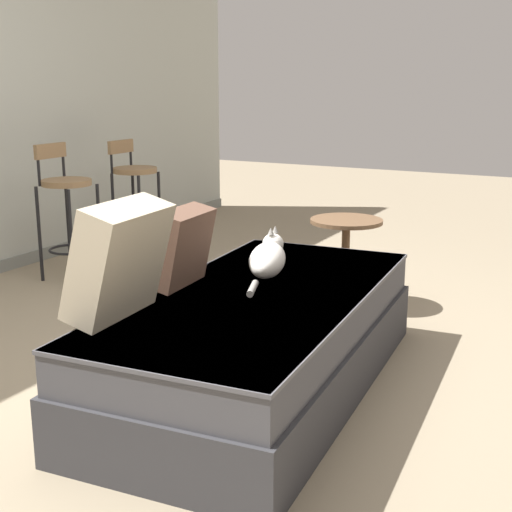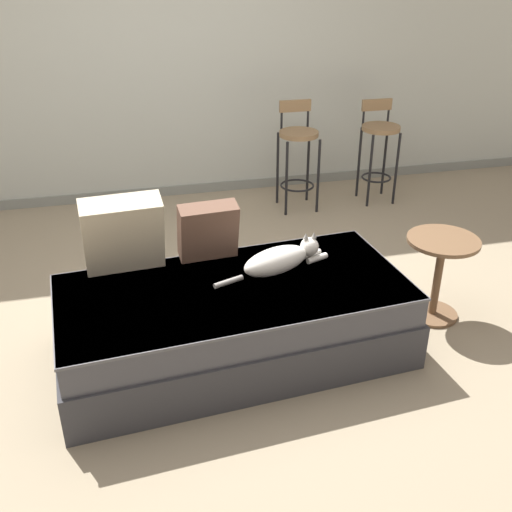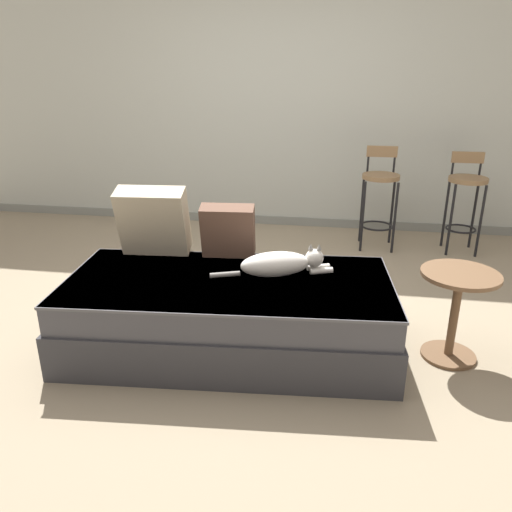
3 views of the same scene
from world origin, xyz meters
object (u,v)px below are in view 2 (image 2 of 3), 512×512
object	(u,v)px
cat	(280,259)
bar_stool_by_doorway	(379,140)
throw_pillow_middle	(208,231)
couch	(235,320)
throw_pillow_corner	(123,234)
side_table	(439,267)
bar_stool_near_window	(298,148)

from	to	relation	value
cat	bar_stool_by_doorway	distance (m)	2.43
throw_pillow_middle	couch	bearing A→B (deg)	-77.97
couch	throw_pillow_corner	bearing A→B (deg)	150.18
couch	bar_stool_by_doorway	size ratio (longest dim) A/B	2.22
couch	bar_stool_by_doorway	world-z (taller)	bar_stool_by_doorway
couch	side_table	bearing A→B (deg)	4.42
couch	throw_pillow_corner	xyz separation A→B (m)	(-0.56, 0.32, 0.46)
throw_pillow_corner	cat	size ratio (longest dim) A/B	0.65
throw_pillow_corner	cat	world-z (taller)	throw_pillow_corner
bar_stool_near_window	couch	bearing A→B (deg)	-116.11
throw_pillow_middle	bar_stool_by_doorway	size ratio (longest dim) A/B	0.40
throw_pillow_middle	cat	size ratio (longest dim) A/B	0.50
throw_pillow_middle	side_table	xyz separation A→B (m)	(1.40, -0.26, -0.28)
throw_pillow_corner	throw_pillow_middle	world-z (taller)	throw_pillow_corner
couch	side_table	size ratio (longest dim) A/B	3.68
bar_stool_by_doorway	cat	bearing A→B (deg)	-127.27
throw_pillow_corner	bar_stool_near_window	xyz separation A→B (m)	(1.56, 1.72, -0.14)
throw_pillow_corner	bar_stool_by_doorway	size ratio (longest dim) A/B	0.52
bar_stool_near_window	bar_stool_by_doorway	xyz separation A→B (m)	(0.76, 0.00, 0.01)
couch	throw_pillow_corner	world-z (taller)	throw_pillow_corner
throw_pillow_middle	bar_stool_by_doorway	bearing A→B (deg)	42.39
throw_pillow_corner	side_table	world-z (taller)	throw_pillow_corner
throw_pillow_corner	couch	bearing A→B (deg)	-29.82
bar_stool_by_doorway	throw_pillow_middle	bearing A→B (deg)	-137.61
couch	throw_pillow_corner	size ratio (longest dim) A/B	4.31
throw_pillow_middle	bar_stool_near_window	xyz separation A→B (m)	(1.08, 1.68, -0.08)
couch	side_table	xyz separation A→B (m)	(1.32, 0.10, 0.12)
throw_pillow_corner	throw_pillow_middle	distance (m)	0.49
throw_pillow_middle	bar_stool_near_window	size ratio (longest dim) A/B	0.38
couch	throw_pillow_middle	xyz separation A→B (m)	(-0.08, 0.36, 0.41)
bar_stool_by_doorway	side_table	size ratio (longest dim) A/B	1.66
cat	side_table	bearing A→B (deg)	-0.51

